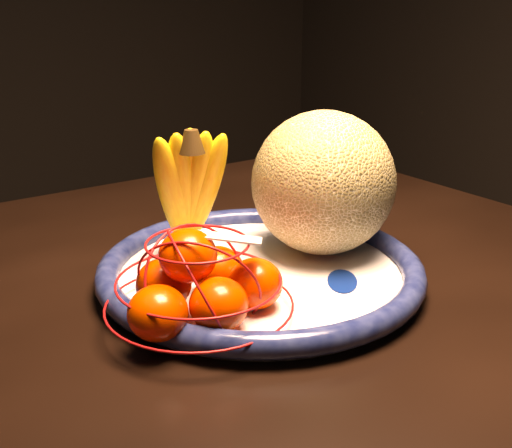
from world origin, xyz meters
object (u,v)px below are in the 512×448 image
dining_table (72,370)px  fruit_bowl (260,271)px  banana_bunch (188,186)px  cantaloupe (323,183)px  mandarin_bag (200,285)px

dining_table → fruit_bowl: (0.22, -0.05, 0.09)m
fruit_bowl → banana_bunch: bearing=119.0°
dining_table → cantaloupe: bearing=-10.1°
mandarin_bag → fruit_bowl: bearing=29.5°
dining_table → banana_bunch: banana_bunch is taller
fruit_bowl → mandarin_bag: 0.13m
dining_table → mandarin_bag: bearing=-49.7°
mandarin_bag → cantaloupe: bearing=20.3°
fruit_bowl → cantaloupe: size_ratio=2.16×
banana_bunch → mandarin_bag: size_ratio=0.87×
fruit_bowl → cantaloupe: bearing=9.0°
dining_table → mandarin_bag: 0.20m
cantaloupe → dining_table: bearing=173.6°
dining_table → cantaloupe: size_ratio=8.34×
dining_table → fruit_bowl: 0.24m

